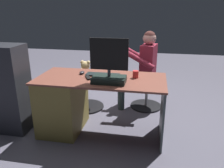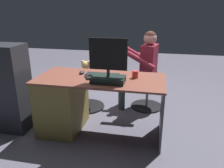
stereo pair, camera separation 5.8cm
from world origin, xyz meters
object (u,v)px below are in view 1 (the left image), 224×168
at_px(teddy_bear, 86,72).
at_px(visitor_chair, 147,91).
at_px(desk, 70,102).
at_px(cup, 136,74).
at_px(monitor, 109,70).
at_px(computer_mouse, 82,73).
at_px(person, 142,64).
at_px(tv_remote, 88,78).
at_px(office_chair_teddy, 86,92).
at_px(keyboard, 102,75).

distance_m(teddy_bear, visitor_chair, 1.02).
relative_size(desk, cup, 17.61).
height_order(monitor, computer_mouse, monitor).
distance_m(cup, teddy_bear, 1.05).
xyz_separation_m(teddy_bear, person, (-0.86, -0.17, 0.12)).
relative_size(monitor, tv_remote, 3.35).
bearing_deg(visitor_chair, cup, 81.33).
bearing_deg(desk, visitor_chair, -136.76).
height_order(cup, office_chair_teddy, cup).
xyz_separation_m(desk, computer_mouse, (-0.14, -0.12, 0.37)).
bearing_deg(computer_mouse, desk, 39.13).
bearing_deg(office_chair_teddy, computer_mouse, 103.12).
bearing_deg(computer_mouse, cup, 177.12).
distance_m(tv_remote, person, 1.10).
bearing_deg(office_chair_teddy, visitor_chair, -167.88).
relative_size(keyboard, person, 0.34).
bearing_deg(computer_mouse, teddy_bear, -77.13).
height_order(keyboard, tv_remote, keyboard).
distance_m(desk, cup, 0.93).
bearing_deg(desk, monitor, 165.03).
relative_size(keyboard, tv_remote, 2.80).
xyz_separation_m(computer_mouse, person, (-0.73, -0.76, -0.05)).
height_order(keyboard, office_chair_teddy, keyboard).
relative_size(monitor, person, 0.41).
xyz_separation_m(keyboard, office_chair_teddy, (0.41, -0.60, -0.49)).
bearing_deg(keyboard, tv_remote, 45.17).
height_order(office_chair_teddy, visitor_chair, same).
relative_size(office_chair_teddy, teddy_bear, 1.71).
bearing_deg(teddy_bear, cup, 142.78).
bearing_deg(visitor_chair, desk, 43.24).
relative_size(teddy_bear, visitor_chair, 0.63).
bearing_deg(teddy_bear, tv_remote, 109.28).
bearing_deg(teddy_bear, keyboard, 123.81).
bearing_deg(keyboard, monitor, 118.79).
xyz_separation_m(monitor, computer_mouse, (0.41, -0.27, -0.13)).
bearing_deg(visitor_chair, computer_mouse, 43.92).
bearing_deg(cup, computer_mouse, -2.88).
bearing_deg(computer_mouse, visitor_chair, -136.08).
bearing_deg(keyboard, cup, 177.69).
bearing_deg(cup, keyboard, -2.31).
distance_m(computer_mouse, office_chair_teddy, 0.78).
relative_size(cup, office_chair_teddy, 0.16).
bearing_deg(keyboard, desk, 13.45).
height_order(computer_mouse, person, person).
distance_m(tv_remote, office_chair_teddy, 0.93).
distance_m(keyboard, office_chair_teddy, 0.88).
xyz_separation_m(tv_remote, teddy_bear, (0.26, -0.75, -0.15)).
xyz_separation_m(monitor, keyboard, (0.14, -0.25, -0.14)).
distance_m(desk, computer_mouse, 0.41).
xyz_separation_m(monitor, person, (-0.32, -1.03, -0.18)).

